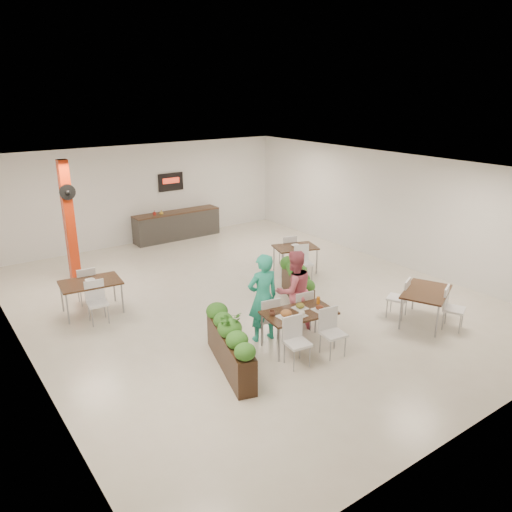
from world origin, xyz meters
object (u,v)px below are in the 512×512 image
(side_table_b, at_px, (295,251))
(side_table_c, at_px, (426,296))
(service_counter, at_px, (177,224))
(planter_left, at_px, (230,342))
(diner_man, at_px, (263,298))
(red_column, at_px, (69,220))
(diner_woman, at_px, (294,291))
(side_table_a, at_px, (91,286))
(planter_right, at_px, (297,281))
(main_table, at_px, (299,317))

(side_table_b, bearing_deg, side_table_c, -69.18)
(service_counter, height_order, planter_left, service_counter)
(side_table_c, bearing_deg, side_table_b, 69.03)
(diner_man, distance_m, planter_left, 1.33)
(service_counter, distance_m, side_table_b, 5.03)
(diner_man, bearing_deg, red_column, -61.61)
(diner_woman, distance_m, side_table_b, 3.49)
(red_column, xyz_separation_m, side_table_a, (-0.31, -2.37, -1.00))
(diner_man, relative_size, planter_right, 1.03)
(planter_left, xyz_separation_m, planter_right, (3.00, 1.69, -0.04))
(main_table, xyz_separation_m, side_table_b, (2.67, 3.30, -0.01))
(service_counter, distance_m, side_table_a, 6.04)
(side_table_c, bearing_deg, side_table_a, 115.65)
(service_counter, height_order, planter_right, service_counter)
(service_counter, xyz_separation_m, side_table_a, (-4.31, -4.23, 0.15))
(side_table_a, bearing_deg, red_column, 88.63)
(service_counter, relative_size, planter_left, 1.44)
(planter_left, bearing_deg, planter_right, 29.31)
(side_table_b, bearing_deg, side_table_a, -169.87)
(planter_right, xyz_separation_m, side_table_c, (1.47, -2.56, 0.14))
(service_counter, height_order, side_table_c, service_counter)
(side_table_a, xyz_separation_m, side_table_c, (5.74, -4.75, -0.01))
(red_column, relative_size, planter_right, 1.78)
(red_column, bearing_deg, side_table_b, -30.47)
(planter_right, relative_size, side_table_a, 1.08)
(side_table_a, bearing_deg, service_counter, 50.64)
(service_counter, bearing_deg, side_table_b, -76.74)
(main_table, xyz_separation_m, planter_left, (-1.54, 0.09, -0.10))
(red_column, bearing_deg, planter_left, -81.39)
(diner_man, distance_m, planter_right, 2.21)
(red_column, distance_m, side_table_c, 9.00)
(service_counter, xyz_separation_m, planter_right, (-0.05, -6.42, 0.01))
(planter_right, distance_m, side_table_b, 1.95)
(service_counter, bearing_deg, red_column, -155.00)
(diner_man, xyz_separation_m, diner_woman, (0.80, 0.00, -0.04))
(side_table_a, bearing_deg, side_table_b, -0.74)
(red_column, relative_size, main_table, 1.80)
(diner_woman, xyz_separation_m, planter_left, (-1.95, -0.56, -0.34))
(main_table, distance_m, planter_right, 2.31)
(service_counter, relative_size, diner_woman, 1.71)
(service_counter, xyz_separation_m, side_table_b, (1.15, -4.90, 0.13))
(planter_right, bearing_deg, diner_man, -148.77)
(side_table_a, distance_m, side_table_c, 7.44)
(diner_man, distance_m, side_table_c, 3.64)
(planter_left, relative_size, side_table_a, 1.26)
(main_table, bearing_deg, side_table_b, 51.06)
(red_column, height_order, planter_left, red_column)
(service_counter, bearing_deg, diner_woman, -98.34)
(main_table, bearing_deg, service_counter, 79.52)
(main_table, xyz_separation_m, planter_right, (1.47, 1.78, -0.14))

